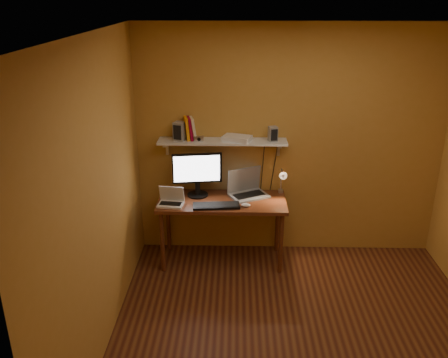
{
  "coord_description": "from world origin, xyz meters",
  "views": [
    {
      "loc": [
        -0.59,
        -3.45,
        2.88
      ],
      "look_at": [
        -0.72,
        1.18,
        1.04
      ],
      "focal_mm": 38.0,
      "sensor_mm": 36.0,
      "label": 1
    }
  ],
  "objects_px": {
    "netbook": "(171,199)",
    "shelf_camera": "(199,139)",
    "speaker_right": "(273,134)",
    "desk": "(222,207)",
    "desk_lamp": "(282,179)",
    "keyboard": "(216,206)",
    "router": "(237,138)",
    "wall_shelf": "(222,142)",
    "monitor": "(197,172)",
    "speaker_left": "(180,131)",
    "laptop": "(247,188)",
    "mouse": "(246,205)"
  },
  "relations": [
    {
      "from": "keyboard",
      "to": "router",
      "type": "relative_size",
      "value": 1.67
    },
    {
      "from": "desk",
      "to": "monitor",
      "type": "distance_m",
      "value": 0.47
    },
    {
      "from": "mouse",
      "to": "wall_shelf",
      "type": "bearing_deg",
      "value": 130.28
    },
    {
      "from": "netbook",
      "to": "keyboard",
      "type": "relative_size",
      "value": 0.58
    },
    {
      "from": "wall_shelf",
      "to": "speaker_right",
      "type": "height_order",
      "value": "speaker_right"
    },
    {
      "from": "laptop",
      "to": "speaker_left",
      "type": "bearing_deg",
      "value": 151.2
    },
    {
      "from": "netbook",
      "to": "speaker_right",
      "type": "xyz_separation_m",
      "value": [
        1.08,
        0.3,
        0.65
      ]
    },
    {
      "from": "desk_lamp",
      "to": "speaker_right",
      "type": "xyz_separation_m",
      "value": [
        -0.12,
        0.05,
        0.5
      ]
    },
    {
      "from": "monitor",
      "to": "speaker_left",
      "type": "distance_m",
      "value": 0.49
    },
    {
      "from": "wall_shelf",
      "to": "speaker_left",
      "type": "relative_size",
      "value": 6.96
    },
    {
      "from": "monitor",
      "to": "desk_lamp",
      "type": "bearing_deg",
      "value": -8.06
    },
    {
      "from": "keyboard",
      "to": "router",
      "type": "height_order",
      "value": "router"
    },
    {
      "from": "keyboard",
      "to": "speaker_right",
      "type": "xyz_separation_m",
      "value": [
        0.6,
        0.35,
        0.69
      ]
    },
    {
      "from": "desk_lamp",
      "to": "speaker_left",
      "type": "xyz_separation_m",
      "value": [
        -1.12,
        0.06,
        0.52
      ]
    },
    {
      "from": "netbook",
      "to": "desk_lamp",
      "type": "xyz_separation_m",
      "value": [
        1.2,
        0.24,
        0.15
      ]
    },
    {
      "from": "mouse",
      "to": "speaker_right",
      "type": "bearing_deg",
      "value": 54.47
    },
    {
      "from": "desk",
      "to": "wall_shelf",
      "type": "relative_size",
      "value": 1.0
    },
    {
      "from": "desk_lamp",
      "to": "shelf_camera",
      "type": "relative_size",
      "value": 3.62
    },
    {
      "from": "wall_shelf",
      "to": "mouse",
      "type": "distance_m",
      "value": 0.74
    },
    {
      "from": "keyboard",
      "to": "router",
      "type": "bearing_deg",
      "value": 55.16
    },
    {
      "from": "wall_shelf",
      "to": "monitor",
      "type": "height_order",
      "value": "wall_shelf"
    },
    {
      "from": "desk",
      "to": "netbook",
      "type": "xyz_separation_m",
      "value": [
        -0.54,
        -0.12,
        0.14
      ]
    },
    {
      "from": "wall_shelf",
      "to": "laptop",
      "type": "relative_size",
      "value": 2.87
    },
    {
      "from": "monitor",
      "to": "router",
      "type": "bearing_deg",
      "value": 1.37
    },
    {
      "from": "laptop",
      "to": "speaker_left",
      "type": "height_order",
      "value": "speaker_left"
    },
    {
      "from": "wall_shelf",
      "to": "monitor",
      "type": "distance_m",
      "value": 0.44
    },
    {
      "from": "desk",
      "to": "shelf_camera",
      "type": "height_order",
      "value": "shelf_camera"
    },
    {
      "from": "netbook",
      "to": "keyboard",
      "type": "distance_m",
      "value": 0.49
    },
    {
      "from": "netbook",
      "to": "router",
      "type": "xyz_separation_m",
      "value": [
        0.7,
        0.31,
        0.59
      ]
    },
    {
      "from": "mouse",
      "to": "shelf_camera",
      "type": "height_order",
      "value": "shelf_camera"
    },
    {
      "from": "netbook",
      "to": "speaker_right",
      "type": "distance_m",
      "value": 1.3
    },
    {
      "from": "desk",
      "to": "desk_lamp",
      "type": "height_order",
      "value": "desk_lamp"
    },
    {
      "from": "wall_shelf",
      "to": "monitor",
      "type": "xyz_separation_m",
      "value": [
        -0.28,
        -0.07,
        -0.33
      ]
    },
    {
      "from": "laptop",
      "to": "shelf_camera",
      "type": "relative_size",
      "value": 4.71
    },
    {
      "from": "desk",
      "to": "wall_shelf",
      "type": "xyz_separation_m",
      "value": [
        0.0,
        0.19,
        0.69
      ]
    },
    {
      "from": "netbook",
      "to": "desk",
      "type": "bearing_deg",
      "value": 18.99
    },
    {
      "from": "desk",
      "to": "laptop",
      "type": "bearing_deg",
      "value": 30.7
    },
    {
      "from": "keyboard",
      "to": "router",
      "type": "distance_m",
      "value": 0.77
    },
    {
      "from": "monitor",
      "to": "laptop",
      "type": "relative_size",
      "value": 1.12
    },
    {
      "from": "speaker_left",
      "to": "shelf_camera",
      "type": "relative_size",
      "value": 1.94
    },
    {
      "from": "desk",
      "to": "laptop",
      "type": "relative_size",
      "value": 2.87
    },
    {
      "from": "mouse",
      "to": "speaker_right",
      "type": "relative_size",
      "value": 0.63
    },
    {
      "from": "monitor",
      "to": "desk_lamp",
      "type": "height_order",
      "value": "monitor"
    },
    {
      "from": "speaker_left",
      "to": "monitor",
      "type": "bearing_deg",
      "value": 0.78
    },
    {
      "from": "netbook",
      "to": "shelf_camera",
      "type": "relative_size",
      "value": 2.77
    },
    {
      "from": "speaker_left",
      "to": "router",
      "type": "xyz_separation_m",
      "value": [
        0.62,
        0.01,
        -0.08
      ]
    },
    {
      "from": "desk",
      "to": "desk_lamp",
      "type": "xyz_separation_m",
      "value": [
        0.66,
        0.13,
        0.29
      ]
    },
    {
      "from": "wall_shelf",
      "to": "speaker_left",
      "type": "height_order",
      "value": "speaker_left"
    },
    {
      "from": "monitor",
      "to": "speaker_right",
      "type": "bearing_deg",
      "value": -4.27
    },
    {
      "from": "monitor",
      "to": "netbook",
      "type": "xyz_separation_m",
      "value": [
        -0.27,
        -0.24,
        -0.22
      ]
    }
  ]
}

